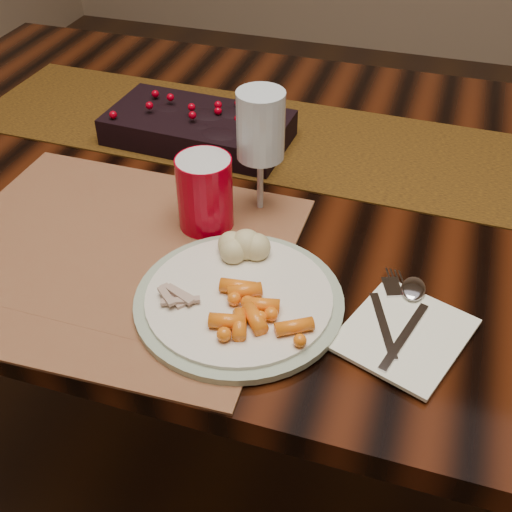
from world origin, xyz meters
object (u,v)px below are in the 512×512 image
(dining_table, at_px, (309,335))
(centerpiece, at_px, (198,124))
(red_cup, at_px, (205,193))
(placemat_main, at_px, (108,279))
(baby_carrots, at_px, (265,308))
(mashed_potatoes, at_px, (242,248))
(wine_glass, at_px, (260,154))
(napkin, at_px, (405,334))
(dinner_plate, at_px, (239,299))
(turkey_shreds, at_px, (174,294))

(dining_table, xyz_separation_m, centerpiece, (-0.24, 0.06, 0.41))
(red_cup, bearing_deg, placemat_main, -118.49)
(baby_carrots, bearing_deg, mashed_potatoes, 123.92)
(red_cup, bearing_deg, wine_glass, 46.69)
(dining_table, xyz_separation_m, wine_glass, (-0.07, -0.11, 0.47))
(baby_carrots, height_order, mashed_potatoes, mashed_potatoes)
(placemat_main, xyz_separation_m, red_cup, (0.09, 0.16, 0.06))
(baby_carrots, height_order, wine_glass, wine_glass)
(napkin, distance_m, wine_glass, 0.34)
(dinner_plate, relative_size, baby_carrots, 2.52)
(baby_carrots, xyz_separation_m, turkey_shreds, (-0.12, -0.01, -0.00))
(mashed_potatoes, relative_size, napkin, 0.48)
(turkey_shreds, bearing_deg, mashed_potatoes, 59.27)
(dining_table, height_order, placemat_main, placemat_main)
(dinner_plate, relative_size, wine_glass, 1.39)
(placemat_main, bearing_deg, red_cup, 59.40)
(placemat_main, xyz_separation_m, turkey_shreds, (0.11, -0.02, 0.02))
(placemat_main, height_order, dinner_plate, dinner_plate)
(baby_carrots, relative_size, wine_glass, 0.55)
(centerpiece, height_order, napkin, centerpiece)
(dining_table, xyz_separation_m, red_cup, (-0.14, -0.18, 0.44))
(dinner_plate, distance_m, red_cup, 0.19)
(red_cup, bearing_deg, centerpiece, 114.14)
(placemat_main, relative_size, mashed_potatoes, 6.11)
(centerpiece, bearing_deg, dining_table, -14.58)
(dinner_plate, relative_size, napkin, 1.74)
(centerpiece, xyz_separation_m, turkey_shreds, (0.13, -0.42, -0.01))
(dinner_plate, distance_m, wine_glass, 0.24)
(dining_table, relative_size, baby_carrots, 16.47)
(dining_table, relative_size, placemat_main, 3.86)
(dinner_plate, xyz_separation_m, napkin, (0.22, 0.01, -0.00))
(placemat_main, height_order, napkin, napkin)
(dining_table, bearing_deg, turkey_shreds, -107.14)
(placemat_main, bearing_deg, centerpiece, 91.04)
(dining_table, height_order, centerpiece, centerpiece)
(dinner_plate, distance_m, baby_carrots, 0.05)
(mashed_potatoes, height_order, wine_glass, wine_glass)
(dining_table, xyz_separation_m, mashed_potatoes, (-0.05, -0.26, 0.41))
(placemat_main, bearing_deg, dinner_plate, -0.10)
(centerpiece, relative_size, napkin, 2.06)
(baby_carrots, distance_m, mashed_potatoes, 0.11)
(napkin, height_order, wine_glass, wine_glass)
(turkey_shreds, height_order, wine_glass, wine_glass)
(dining_table, height_order, baby_carrots, baby_carrots)
(baby_carrots, xyz_separation_m, wine_glass, (-0.08, 0.24, 0.07))
(napkin, relative_size, red_cup, 1.39)
(placemat_main, height_order, baby_carrots, baby_carrots)
(dinner_plate, xyz_separation_m, wine_glass, (-0.04, 0.22, 0.09))
(mashed_potatoes, relative_size, turkey_shreds, 1.16)
(red_cup, bearing_deg, turkey_shreds, -81.93)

